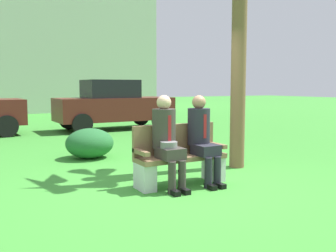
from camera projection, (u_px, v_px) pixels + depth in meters
ground_plane at (180, 188)px, 5.50m from camera, size 80.00×80.00×0.00m
park_bench at (179, 158)px, 5.68m from camera, size 1.39×0.44×0.90m
seated_man_left at (167, 137)px, 5.40m from camera, size 0.34×0.72×1.35m
seated_man_right at (202, 135)px, 5.70m from camera, size 0.34×0.72×1.34m
shrub_near_bench at (90, 143)px, 7.74m from camera, size 0.98×0.90×0.61m
parked_car_far at (114, 105)px, 12.83m from camera, size 3.92×1.74×1.68m
building_backdrop at (29, 8)px, 22.98m from camera, size 14.28×7.84×12.33m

